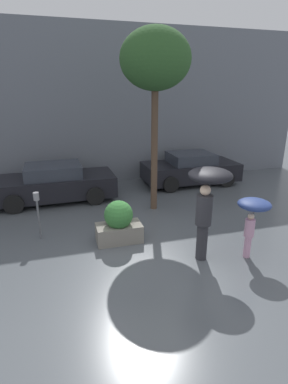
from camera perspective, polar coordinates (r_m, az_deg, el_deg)
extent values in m
plane|color=#51565B|center=(6.86, -0.57, -12.93)|extent=(40.00, 40.00, 0.00)
cube|color=slate|center=(12.24, -9.03, 15.70)|extent=(18.00, 0.30, 6.00)
cube|color=gray|center=(7.59, -4.77, -7.75)|extent=(1.12, 0.61, 0.45)
sphere|color=#337033|center=(7.38, -4.87, -4.34)|extent=(0.71, 0.71, 0.71)
cylinder|color=#2D2D33|center=(6.86, 10.96, -9.22)|extent=(0.25, 0.25, 0.84)
cylinder|color=#2D2D33|center=(6.55, 11.36, -3.37)|extent=(0.35, 0.35, 0.67)
sphere|color=beige|center=(6.40, 11.61, 0.35)|extent=(0.23, 0.23, 0.23)
cylinder|color=#4C4C51|center=(6.54, 12.31, 0.17)|extent=(0.02, 0.02, 0.71)
ellipsoid|color=black|center=(6.44, 12.52, 3.15)|extent=(0.94, 0.94, 0.30)
cylinder|color=#D199B7|center=(7.26, 19.07, -9.78)|extent=(0.15, 0.15, 0.52)
cylinder|color=#D199B7|center=(7.06, 19.47, -6.44)|extent=(0.22, 0.22, 0.41)
sphere|color=beige|center=(6.95, 19.72, -4.37)|extent=(0.14, 0.14, 0.14)
cylinder|color=#4C4C51|center=(7.03, 20.06, -4.16)|extent=(0.02, 0.02, 0.51)
ellipsoid|color=navy|center=(6.94, 20.29, -2.23)|extent=(0.72, 0.72, 0.23)
cube|color=black|center=(10.71, -16.65, 1.13)|extent=(4.09, 1.83, 0.68)
cube|color=#2D333D|center=(10.57, -16.93, 3.94)|extent=(1.86, 1.52, 0.41)
cylinder|color=black|center=(10.03, -23.55, -2.10)|extent=(0.61, 0.24, 0.60)
cylinder|color=black|center=(11.67, -22.82, 0.79)|extent=(0.61, 0.24, 0.60)
cylinder|color=black|center=(10.04, -9.26, -0.72)|extent=(0.61, 0.24, 0.60)
cylinder|color=black|center=(11.67, -10.54, 1.98)|extent=(0.61, 0.24, 0.60)
cube|color=black|center=(12.33, 8.79, 3.96)|extent=(3.79, 1.75, 0.68)
cube|color=#2D333D|center=(12.20, 8.92, 6.43)|extent=(1.71, 1.48, 0.41)
cylinder|color=black|center=(11.17, 5.12, 1.48)|extent=(0.60, 0.22, 0.60)
cylinder|color=black|center=(12.73, 2.32, 3.69)|extent=(0.60, 0.22, 0.60)
cylinder|color=black|center=(12.20, 15.44, 2.34)|extent=(0.60, 0.22, 0.60)
cylinder|color=black|center=(13.64, 11.72, 4.33)|extent=(0.60, 0.22, 0.60)
cylinder|color=brown|center=(9.15, 1.98, 8.27)|extent=(0.20, 0.20, 3.88)
ellipsoid|color=#2D5628|center=(9.04, 2.17, 23.99)|extent=(1.99, 1.99, 1.69)
cylinder|color=#595B60|center=(8.01, -19.37, -4.99)|extent=(0.05, 0.05, 1.04)
cylinder|color=gray|center=(7.79, -19.86, -0.79)|extent=(0.14, 0.14, 0.20)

